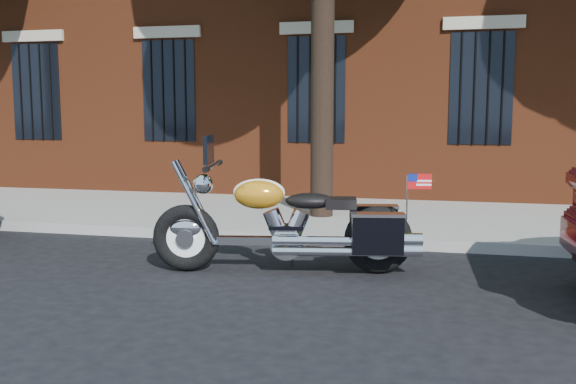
# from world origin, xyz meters

# --- Properties ---
(ground) EXTENTS (120.00, 120.00, 0.00)m
(ground) POSITION_xyz_m (0.00, 0.00, 0.00)
(ground) COLOR black
(ground) RESTS_ON ground
(curb) EXTENTS (40.00, 0.16, 0.15)m
(curb) POSITION_xyz_m (0.00, 1.38, 0.07)
(curb) COLOR gray
(curb) RESTS_ON ground
(sidewalk) EXTENTS (40.00, 3.60, 0.15)m
(sidewalk) POSITION_xyz_m (0.00, 3.26, 0.07)
(sidewalk) COLOR gray
(sidewalk) RESTS_ON ground
(motorcycle) EXTENTS (3.08, 1.19, 1.54)m
(motorcycle) POSITION_xyz_m (0.75, -0.16, 0.52)
(motorcycle) COLOR black
(motorcycle) RESTS_ON ground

